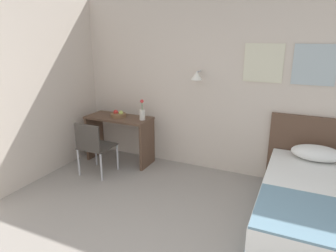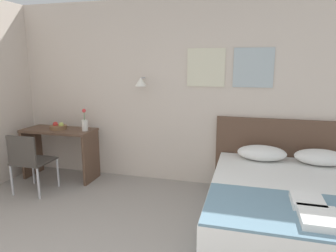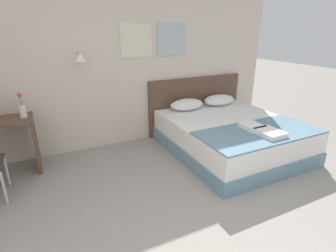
{
  "view_description": "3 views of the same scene",
  "coord_description": "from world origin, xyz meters",
  "px_view_note": "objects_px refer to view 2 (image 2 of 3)",
  "views": [
    {
      "loc": [
        0.91,
        -1.37,
        2.07
      ],
      "look_at": [
        -0.47,
        1.6,
        1.07
      ],
      "focal_mm": 32.0,
      "sensor_mm": 36.0,
      "label": 1
    },
    {
      "loc": [
        0.94,
        -1.25,
        1.76
      ],
      "look_at": [
        0.02,
        2.14,
        1.02
      ],
      "focal_mm": 32.0,
      "sensor_mm": 36.0,
      "label": 2
    },
    {
      "loc": [
        -1.12,
        -1.18,
        1.89
      ],
      "look_at": [
        0.3,
        1.7,
        0.68
      ],
      "focal_mm": 28.0,
      "sensor_mm": 36.0,
      "label": 3
    }
  ],
  "objects_px": {
    "headboard": "(287,157)",
    "throw_blanket": "(311,214)",
    "flower_vase": "(85,124)",
    "bed": "(297,211)",
    "folded_towel_near_foot": "(307,201)",
    "pillow_right": "(321,157)",
    "desk": "(60,145)",
    "fruit_bowl": "(58,127)",
    "pillow_left": "(262,153)",
    "desk_chair": "(29,159)",
    "folded_towel_mid_bed": "(320,218)"
  },
  "relations": [
    {
      "from": "throw_blanket",
      "to": "flower_vase",
      "type": "height_order",
      "value": "flower_vase"
    },
    {
      "from": "folded_towel_mid_bed",
      "to": "fruit_bowl",
      "type": "xyz_separation_m",
      "value": [
        -3.36,
        1.5,
        0.23
      ]
    },
    {
      "from": "bed",
      "to": "headboard",
      "type": "xyz_separation_m",
      "value": [
        0.0,
        1.07,
        0.25
      ]
    },
    {
      "from": "headboard",
      "to": "pillow_left",
      "type": "xyz_separation_m",
      "value": [
        -0.35,
        -0.27,
        0.11
      ]
    },
    {
      "from": "desk",
      "to": "fruit_bowl",
      "type": "distance_m",
      "value": 0.28
    },
    {
      "from": "headboard",
      "to": "flower_vase",
      "type": "bearing_deg",
      "value": -173.82
    },
    {
      "from": "pillow_left",
      "to": "flower_vase",
      "type": "height_order",
      "value": "flower_vase"
    },
    {
      "from": "bed",
      "to": "desk_chair",
      "type": "distance_m",
      "value": 3.37
    },
    {
      "from": "pillow_left",
      "to": "desk_chair",
      "type": "relative_size",
      "value": 0.73
    },
    {
      "from": "pillow_right",
      "to": "flower_vase",
      "type": "xyz_separation_m",
      "value": [
        -3.22,
        -0.04,
        0.26
      ]
    },
    {
      "from": "bed",
      "to": "desk",
      "type": "bearing_deg",
      "value": 167.25
    },
    {
      "from": "pillow_left",
      "to": "desk",
      "type": "xyz_separation_m",
      "value": [
        -2.97,
        -0.05,
        -0.09
      ]
    },
    {
      "from": "desk",
      "to": "fruit_bowl",
      "type": "height_order",
      "value": "fruit_bowl"
    },
    {
      "from": "pillow_right",
      "to": "folded_towel_near_foot",
      "type": "distance_m",
      "value": 1.31
    },
    {
      "from": "folded_towel_near_foot",
      "to": "flower_vase",
      "type": "distance_m",
      "value": 3.12
    },
    {
      "from": "bed",
      "to": "pillow_right",
      "type": "bearing_deg",
      "value": 66.51
    },
    {
      "from": "pillow_right",
      "to": "desk",
      "type": "distance_m",
      "value": 3.66
    },
    {
      "from": "headboard",
      "to": "flower_vase",
      "type": "xyz_separation_m",
      "value": [
        -2.87,
        -0.31,
        0.37
      ]
    },
    {
      "from": "folded_towel_near_foot",
      "to": "folded_towel_mid_bed",
      "type": "distance_m",
      "value": 0.29
    },
    {
      "from": "pillow_right",
      "to": "folded_towel_near_foot",
      "type": "bearing_deg",
      "value": -105.81
    },
    {
      "from": "pillow_right",
      "to": "desk_chair",
      "type": "bearing_deg",
      "value": -169.57
    },
    {
      "from": "pillow_left",
      "to": "flower_vase",
      "type": "bearing_deg",
      "value": -178.98
    },
    {
      "from": "throw_blanket",
      "to": "folded_towel_near_foot",
      "type": "distance_m",
      "value": 0.15
    },
    {
      "from": "bed",
      "to": "desk",
      "type": "relative_size",
      "value": 1.91
    },
    {
      "from": "headboard",
      "to": "folded_towel_mid_bed",
      "type": "distance_m",
      "value": 1.82
    },
    {
      "from": "throw_blanket",
      "to": "desk",
      "type": "distance_m",
      "value": 3.58
    },
    {
      "from": "bed",
      "to": "headboard",
      "type": "bearing_deg",
      "value": 90.0
    },
    {
      "from": "folded_towel_near_foot",
      "to": "desk",
      "type": "xyz_separation_m",
      "value": [
        -3.31,
        1.21,
        -0.05
      ]
    },
    {
      "from": "bed",
      "to": "fruit_bowl",
      "type": "distance_m",
      "value": 3.45
    },
    {
      "from": "pillow_right",
      "to": "fruit_bowl",
      "type": "xyz_separation_m",
      "value": [
        -3.67,
        -0.04,
        0.19
      ]
    },
    {
      "from": "headboard",
      "to": "throw_blanket",
      "type": "bearing_deg",
      "value": -90.0
    },
    {
      "from": "desk",
      "to": "flower_vase",
      "type": "bearing_deg",
      "value": 0.81
    },
    {
      "from": "throw_blanket",
      "to": "fruit_bowl",
      "type": "bearing_deg",
      "value": 157.77
    },
    {
      "from": "bed",
      "to": "folded_towel_near_foot",
      "type": "xyz_separation_m",
      "value": [
        -0.01,
        -0.46,
        0.32
      ]
    },
    {
      "from": "fruit_bowl",
      "to": "bed",
      "type": "bearing_deg",
      "value": -12.83
    },
    {
      "from": "folded_towel_near_foot",
      "to": "folded_towel_mid_bed",
      "type": "height_order",
      "value": "same"
    },
    {
      "from": "throw_blanket",
      "to": "desk_chair",
      "type": "xyz_separation_m",
      "value": [
        -3.36,
        0.72,
        -0.04
      ]
    },
    {
      "from": "pillow_left",
      "to": "throw_blanket",
      "type": "bearing_deg",
      "value": -76.07
    },
    {
      "from": "headboard",
      "to": "throw_blanket",
      "type": "distance_m",
      "value": 1.67
    },
    {
      "from": "pillow_right",
      "to": "desk",
      "type": "relative_size",
      "value": 0.57
    },
    {
      "from": "folded_towel_mid_bed",
      "to": "flower_vase",
      "type": "relative_size",
      "value": 1.09
    },
    {
      "from": "bed",
      "to": "desk_chair",
      "type": "relative_size",
      "value": 2.47
    },
    {
      "from": "pillow_left",
      "to": "pillow_right",
      "type": "height_order",
      "value": "same"
    },
    {
      "from": "pillow_right",
      "to": "throw_blanket",
      "type": "bearing_deg",
      "value": -103.93
    },
    {
      "from": "headboard",
      "to": "folded_towel_near_foot",
      "type": "xyz_separation_m",
      "value": [
        -0.01,
        -1.52,
        0.06
      ]
    },
    {
      "from": "flower_vase",
      "to": "bed",
      "type": "bearing_deg",
      "value": -14.76
    },
    {
      "from": "flower_vase",
      "to": "fruit_bowl",
      "type": "bearing_deg",
      "value": 179.88
    },
    {
      "from": "throw_blanket",
      "to": "desk_chair",
      "type": "distance_m",
      "value": 3.44
    },
    {
      "from": "flower_vase",
      "to": "pillow_right",
      "type": "bearing_deg",
      "value": 0.8
    },
    {
      "from": "pillow_right",
      "to": "headboard",
      "type": "bearing_deg",
      "value": 142.58
    }
  ]
}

